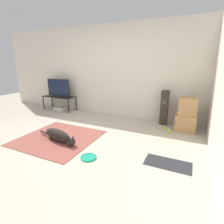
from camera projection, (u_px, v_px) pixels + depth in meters
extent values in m
plane|color=#BCB29E|center=(68.00, 141.00, 3.55)|extent=(12.00, 12.00, 0.00)
cube|color=silver|center=(112.00, 71.00, 5.02)|extent=(8.00, 0.06, 2.55)
cube|color=#934C42|center=(59.00, 138.00, 3.67)|extent=(1.52, 1.49, 0.01)
ellipsoid|color=black|center=(58.00, 135.00, 3.51)|extent=(0.76, 0.35, 0.24)
sphere|color=black|center=(71.00, 142.00, 3.28)|extent=(0.15, 0.15, 0.15)
cone|color=black|center=(73.00, 137.00, 3.29)|extent=(0.05, 0.05, 0.07)
cone|color=black|center=(69.00, 139.00, 3.22)|extent=(0.05, 0.05, 0.07)
cylinder|color=black|center=(44.00, 132.00, 3.80)|extent=(0.24, 0.09, 0.04)
cylinder|color=#199E7A|center=(89.00, 157.00, 2.91)|extent=(0.27, 0.27, 0.02)
torus|color=#199E7A|center=(89.00, 157.00, 2.91)|extent=(0.27, 0.27, 0.02)
cube|color=tan|center=(185.00, 123.00, 4.02)|extent=(0.45, 0.37, 0.38)
cube|color=tan|center=(188.00, 106.00, 3.92)|extent=(0.39, 0.32, 0.39)
cube|color=#2D2823|center=(164.00, 108.00, 4.38)|extent=(0.18, 0.18, 0.87)
cylinder|color=#4C4C51|center=(164.00, 103.00, 4.26)|extent=(0.10, 0.00, 0.10)
cube|color=black|center=(59.00, 97.00, 5.72)|extent=(1.09, 0.45, 0.02)
cylinder|color=black|center=(44.00, 103.00, 5.83)|extent=(0.04, 0.04, 0.43)
cylinder|color=black|center=(69.00, 106.00, 5.41)|extent=(0.04, 0.04, 0.43)
cylinder|color=black|center=(52.00, 101.00, 6.17)|extent=(0.04, 0.04, 0.43)
cylinder|color=black|center=(76.00, 104.00, 5.75)|extent=(0.04, 0.04, 0.43)
cube|color=#232326|center=(59.00, 96.00, 5.72)|extent=(0.30, 0.20, 0.03)
cube|color=#232326|center=(59.00, 87.00, 5.65)|extent=(0.86, 0.04, 0.53)
cube|color=#141E38|center=(58.00, 87.00, 5.63)|extent=(0.79, 0.01, 0.48)
sphere|color=#C6E033|center=(168.00, 130.00, 4.00)|extent=(0.07, 0.07, 0.07)
sphere|color=#C6E033|center=(165.00, 128.00, 4.14)|extent=(0.07, 0.07, 0.07)
sphere|color=#C6E033|center=(170.00, 132.00, 3.89)|extent=(0.07, 0.07, 0.07)
cube|color=white|center=(60.00, 108.00, 5.85)|extent=(0.33, 0.27, 0.08)
cube|color=#28282D|center=(168.00, 164.00, 2.75)|extent=(0.71, 0.37, 0.01)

